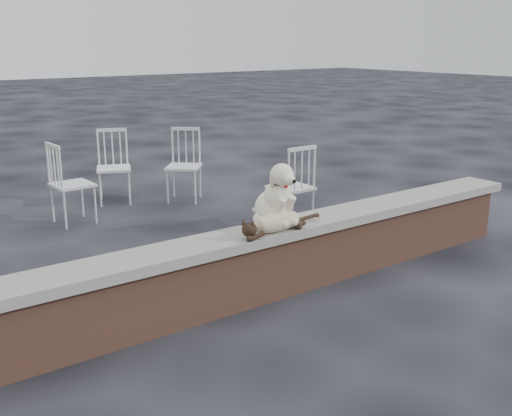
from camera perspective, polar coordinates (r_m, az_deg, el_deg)
ground at (r=5.05m, az=-0.17°, el=-8.46°), size 60.00×60.00×0.00m
brick_wall at (r=4.96m, az=-0.17°, el=-5.82°), size 6.00×0.30×0.50m
capstone at (r=4.86m, az=-0.17°, el=-2.63°), size 6.20×0.40×0.08m
dog at (r=4.93m, az=1.55°, el=1.39°), size 0.37×0.48×0.54m
cat at (r=4.82m, az=1.87°, el=-1.24°), size 1.02×0.28×0.17m
chair_b at (r=8.04m, az=-13.15°, el=3.75°), size 0.73×0.73×0.94m
chair_c at (r=6.82m, az=3.25°, el=2.06°), size 0.57×0.57×0.94m
chair_e at (r=7.26m, az=-16.79°, el=2.24°), size 0.59×0.59×0.94m
chair_d at (r=7.99m, az=-6.78°, el=3.97°), size 0.79×0.79×0.94m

